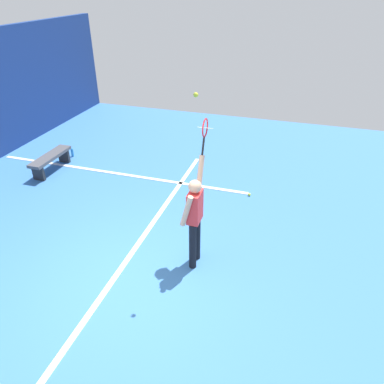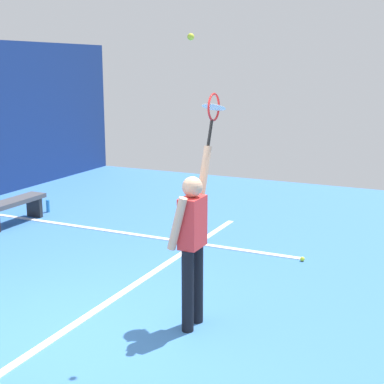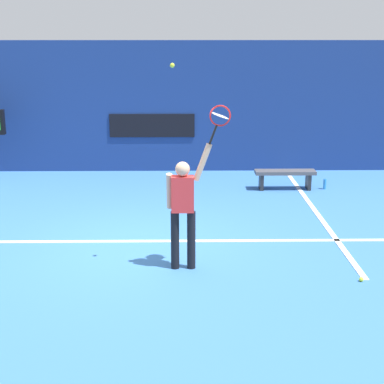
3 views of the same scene
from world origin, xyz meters
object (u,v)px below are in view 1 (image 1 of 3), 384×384
tennis_ball (196,95)px  spare_ball (249,194)px  court_bench (51,159)px  water_bottle (72,153)px  tennis_racket (205,130)px  tennis_player (195,216)px

tennis_ball → spare_ball: tennis_ball is taller
court_bench → water_bottle: bearing=0.0°
water_bottle → spare_ball: bearing=-97.4°
tennis_ball → tennis_racket: bearing=4.0°
tennis_racket → court_bench: tennis_racket is taller
tennis_ball → water_bottle: size_ratio=0.28×
court_bench → water_bottle: 0.96m
water_bottle → spare_ball: (-0.68, -5.26, -0.09)m
tennis_player → court_bench: (2.36, 4.70, -0.67)m
tennis_player → tennis_racket: tennis_racket is taller
tennis_player → tennis_racket: bearing=-0.5°
tennis_ball → spare_ball: (2.76, -0.51, -3.06)m
tennis_player → water_bottle: 5.81m
spare_ball → court_bench: bearing=92.8°
tennis_racket → tennis_ball: (-0.68, -0.05, 0.75)m
tennis_player → spare_ball: (2.62, -0.56, -0.98)m
tennis_ball → water_bottle: bearing=54.0°
tennis_ball → water_bottle: (3.45, 4.75, -2.97)m
tennis_ball → court_bench: (2.51, 4.75, -2.76)m
tennis_ball → court_bench: size_ratio=0.05×
tennis_racket → spare_ball: bearing=-14.9°
court_bench → water_bottle: size_ratio=5.83×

